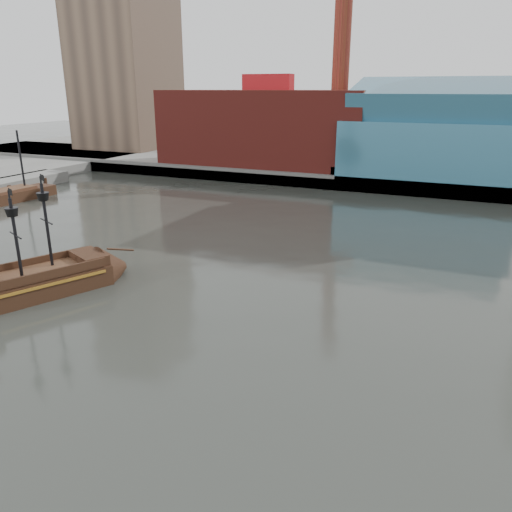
% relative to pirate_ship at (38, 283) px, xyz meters
% --- Properties ---
extents(ground, '(400.00, 400.00, 0.00)m').
position_rel_pirate_ship_xyz_m(ground, '(16.31, -5.32, -1.01)').
color(ground, '#262823').
rests_on(ground, ground).
extents(promenade_far, '(220.00, 60.00, 2.00)m').
position_rel_pirate_ship_xyz_m(promenade_far, '(16.31, 86.68, -0.01)').
color(promenade_far, slate).
rests_on(promenade_far, ground).
extents(seawall, '(220.00, 1.00, 2.60)m').
position_rel_pirate_ship_xyz_m(seawall, '(16.31, 57.18, 0.29)').
color(seawall, '#4C4C49').
rests_on(seawall, ground).
extents(skyline, '(149.00, 45.00, 62.00)m').
position_rel_pirate_ship_xyz_m(skyline, '(21.52, 79.24, 23.54)').
color(skyline, brown).
rests_on(skyline, promenade_far).
extents(pirate_ship, '(10.14, 15.40, 11.15)m').
position_rel_pirate_ship_xyz_m(pirate_ship, '(0.00, 0.00, 0.00)').
color(pirate_ship, black).
rests_on(pirate_ship, ground).
extents(docked_vessel, '(5.13, 18.51, 12.45)m').
position_rel_pirate_ship_xyz_m(docked_vessel, '(-33.97, 25.07, -0.22)').
color(docked_vessel, black).
rests_on(docked_vessel, ground).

